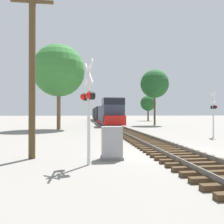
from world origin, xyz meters
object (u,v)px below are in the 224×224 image
at_px(crossing_signal_near, 88,102).
at_px(utility_pole, 32,70).
at_px(crossing_signal_far, 214,110).
at_px(tree_deep_background, 148,103).
at_px(freight_train, 102,114).
at_px(tree_mid_background, 155,84).
at_px(relay_cabinet, 112,143).
at_px(tree_far_right, 59,71).

height_order(crossing_signal_near, utility_pole, utility_pole).
height_order(crossing_signal_far, tree_deep_background, tree_deep_background).
bearing_deg(crossing_signal_far, tree_deep_background, 7.01).
bearing_deg(crossing_signal_near, freight_train, 157.43).
bearing_deg(tree_mid_background, freight_train, 112.31).
bearing_deg(relay_cabinet, crossing_signal_far, 38.55).
bearing_deg(freight_train, relay_cabinet, -94.00).
bearing_deg(crossing_signal_far, tree_mid_background, 13.05).
relative_size(tree_far_right, tree_mid_background, 1.14).
bearing_deg(relay_cabinet, tree_mid_background, 68.03).
xyz_separation_m(crossing_signal_near, utility_pole, (-2.38, 1.46, 1.47)).
xyz_separation_m(tree_far_right, tree_deep_background, (20.25, 29.63, -2.52)).
bearing_deg(utility_pole, tree_deep_background, 67.86).
xyz_separation_m(relay_cabinet, tree_deep_background, (15.91, 48.03, 4.05)).
height_order(utility_pole, tree_mid_background, tree_mid_background).
relative_size(crossing_signal_near, tree_mid_background, 0.43).
xyz_separation_m(utility_pole, tree_mid_background, (13.74, 25.06, 3.00)).
relative_size(crossing_signal_near, tree_deep_background, 0.58).
distance_m(crossing_signal_near, tree_deep_background, 51.82).
relative_size(crossing_signal_near, tree_far_right, 0.38).
xyz_separation_m(crossing_signal_far, relay_cabinet, (-9.33, -7.44, -1.55)).
height_order(relay_cabinet, tree_mid_background, tree_mid_background).
bearing_deg(utility_pole, tree_far_right, 93.00).
bearing_deg(tree_mid_background, tree_far_right, -153.77).
height_order(freight_train, relay_cabinet, freight_train).
xyz_separation_m(crossing_signal_far, tree_deep_background, (6.58, 40.59, 2.51)).
xyz_separation_m(freight_train, tree_mid_background, (7.30, -17.80, 4.96)).
relative_size(crossing_signal_far, tree_deep_background, 0.53).
bearing_deg(utility_pole, crossing_signal_far, 28.36).
bearing_deg(tree_deep_background, crossing_signal_far, -99.21).
height_order(freight_train, tree_deep_background, tree_deep_background).
distance_m(relay_cabinet, tree_deep_background, 50.76).
relative_size(freight_train, crossing_signal_far, 13.12).
bearing_deg(tree_far_right, freight_train, 73.58).
height_order(freight_train, crossing_signal_near, freight_train).
distance_m(tree_far_right, tree_mid_background, 16.37).
bearing_deg(tree_mid_background, crossing_signal_far, -93.17).
xyz_separation_m(crossing_signal_near, tree_deep_background, (16.93, 48.92, 2.37)).
height_order(tree_far_right, tree_mid_background, tree_far_right).
height_order(crossing_signal_far, relay_cabinet, crossing_signal_far).
relative_size(utility_pole, tree_mid_background, 0.81).
bearing_deg(crossing_signal_near, relay_cabinet, 113.97).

